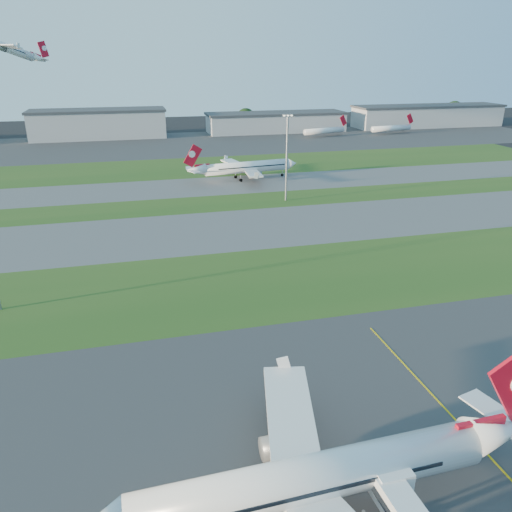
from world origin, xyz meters
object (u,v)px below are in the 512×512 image
object	(u,v)px
airliner_taxiing	(247,167)
mini_jet_near	(325,131)
airliner_parked	(316,478)
mini_jet_far	(391,128)
light_mast_centre	(287,152)

from	to	relation	value
airliner_taxiing	mini_jet_near	world-z (taller)	airliner_taxiing
airliner_parked	mini_jet_far	size ratio (longest dim) A/B	1.48
mini_jet_far	light_mast_centre	bearing A→B (deg)	-139.53
airliner_parked	airliner_taxiing	size ratio (longest dim) A/B	1.08
airliner_taxiing	light_mast_centre	xyz separation A→B (m)	(5.10, -30.94, 10.52)
mini_jet_near	light_mast_centre	distance (m)	136.45
mini_jet_far	airliner_taxiing	bearing A→B (deg)	-149.27
airliner_parked	airliner_taxiing	xyz separation A→B (m)	(26.36, 140.24, -0.33)
mini_jet_near	mini_jet_far	size ratio (longest dim) A/B	0.98
airliner_taxiing	light_mast_centre	distance (m)	33.08
airliner_taxiing	light_mast_centre	size ratio (longest dim) A/B	1.52
airliner_taxiing	mini_jet_near	bearing A→B (deg)	-133.13
airliner_taxiing	light_mast_centre	bearing A→B (deg)	92.12
airliner_parked	mini_jet_near	world-z (taller)	airliner_parked
airliner_parked	light_mast_centre	size ratio (longest dim) A/B	1.64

